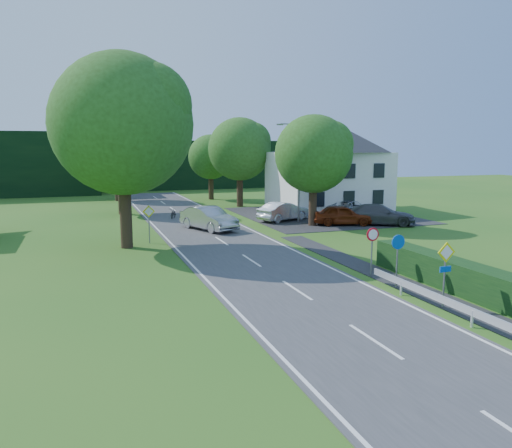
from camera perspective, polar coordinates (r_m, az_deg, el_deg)
name	(u,v)px	position (r m, az deg, el deg)	size (l,w,h in m)	color
road	(240,253)	(28.88, -1.83, -3.37)	(7.00, 80.00, 0.04)	#3E3E41
parking_pad	(323,215)	(45.30, 7.68, 1.00)	(14.00, 16.00, 0.04)	black
line_edge_left	(185,257)	(28.09, -8.17, -3.76)	(0.12, 80.00, 0.01)	white
line_edge_right	(292,249)	(30.00, 4.10, -2.88)	(0.12, 80.00, 0.01)	white
line_centre	(240,253)	(28.88, -1.83, -3.33)	(0.12, 80.00, 0.01)	white
tree_main	(123,152)	(31.01, -14.93, 7.98)	(9.40, 9.40, 11.64)	#264B16
tree_left_far	(120,167)	(47.07, -15.25, 6.28)	(7.00, 7.00, 8.58)	#264B16
tree_right_far	(240,162)	(51.34, -1.87, 7.05)	(7.40, 7.40, 9.09)	#264B16
tree_left_back	(116,165)	(59.08, -15.66, 6.47)	(6.60, 6.60, 8.07)	#264B16
tree_right_back	(211,167)	(58.78, -5.19, 6.50)	(6.20, 6.20, 7.56)	#264B16
tree_right_mid	(313,171)	(38.89, 6.57, 6.07)	(7.00, 7.00, 8.58)	#264B16
treeline_right	(197,165)	(74.81, -6.75, 6.75)	(30.00, 5.00, 7.00)	black
house_white	(328,165)	(48.50, 8.28, 6.70)	(10.60, 8.40, 8.60)	white
streetlight	(297,168)	(40.51, 4.76, 6.45)	(2.03, 0.18, 8.00)	slate
sign_priority_right	(446,263)	(20.13, 20.85, -4.16)	(0.78, 0.09, 2.59)	slate
sign_roundabout	(398,250)	(22.47, 15.89, -2.93)	(0.64, 0.08, 2.37)	slate
sign_speed_limit	(372,240)	(24.07, 13.16, -1.82)	(0.64, 0.11, 2.37)	slate
sign_priority_left	(149,217)	(32.44, -12.15, 0.83)	(0.78, 0.09, 2.44)	slate
moving_car	(209,218)	(36.93, -5.43, 0.65)	(1.82, 5.22, 1.72)	#A3A3A7
motorcycle	(173,213)	(43.43, -9.43, 1.23)	(0.57, 1.65, 0.86)	black
parked_car_red	(343,215)	(39.71, 9.87, 1.03)	(1.86, 4.61, 1.57)	#65220B
parked_car_silver_a	(284,211)	(41.43, 3.17, 1.45)	(1.65, 4.73, 1.56)	silver
parked_car_grey	(379,215)	(40.42, 13.91, 1.05)	(2.24, 5.52, 1.60)	#454549
parked_car_silver_b	(350,208)	(45.54, 10.67, 1.85)	(2.23, 4.85, 1.35)	#B0AFB7
parasol	(313,203)	(46.46, 6.51, 2.44)	(2.11, 2.15, 1.93)	#B7320E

